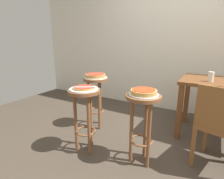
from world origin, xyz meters
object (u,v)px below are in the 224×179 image
Objects in this scene: pizza_middle at (144,92)px; stool_leftside at (96,92)px; pizza_server_knife at (85,87)px; wooden_chair at (220,125)px; serving_plate_middle at (144,95)px; pizza_foreground at (84,88)px; stool_middle at (143,115)px; serving_plate_foreground at (84,89)px; cup_near_edge at (211,77)px; stool_foreground at (85,108)px; pizza_leftside at (95,75)px; serving_plate_leftside at (95,77)px.

pizza_middle is 1.00m from stool_leftside.
pizza_server_knife is at bearing -64.53° from stool_leftside.
serving_plate_middle is at bearing -158.60° from wooden_chair.
wooden_chair reaches higher than pizza_middle.
pizza_server_knife reaches higher than pizza_foreground.
wooden_chair is 1.36m from pizza_server_knife.
pizza_foreground is 0.32× the size of stool_middle.
serving_plate_foreground is 1.39× the size of pizza_server_knife.
stool_leftside is at bearing -164.05° from cup_near_edge.
cup_near_edge reaches higher than wooden_chair.
wooden_chair is at bearing 21.40° from stool_middle.
stool_foreground is at bearing -153.43° from pizza_foreground.
pizza_leftside is (-0.25, 0.56, 0.03)m from serving_plate_foreground.
pizza_server_knife reaches higher than stool_leftside.
pizza_leftside is at bearing 113.75° from serving_plate_foreground.
stool_middle is 0.97m from stool_leftside.
stool_middle is 2.60× the size of pizza_leftside.
stool_middle is at bearing 11.73° from stool_foreground.
pizza_foreground reaches higher than serving_plate_middle.
cup_near_edge is (1.39, 0.40, 0.05)m from pizza_leftside.
stool_leftside is (-0.87, 0.44, 0.00)m from stool_middle.
pizza_middle is 1.13× the size of pizza_server_knife.
wooden_chair is (1.54, -0.17, -0.27)m from serving_plate_leftside.
stool_leftside is (-0.87, 0.44, -0.21)m from serving_plate_middle.
serving_plate_foreground is 1.23× the size of pizza_middle.
serving_plate_foreground is at bearing -163.12° from wooden_chair.
serving_plate_middle is 0.77m from wooden_chair.
serving_plate_leftside is 2.72× the size of cup_near_edge.
pizza_middle is 0.89× the size of pizza_leftside.
stool_foreground is 2.28× the size of serving_plate_leftside.
pizza_server_knife is (0.28, -0.58, 0.03)m from serving_plate_leftside.
serving_plate_leftside is at bearing -90.00° from stool_leftside.
stool_leftside is 2.60× the size of pizza_leftside.
stool_foreground is at bearing -168.27° from pizza_middle.
cup_near_edge reaches higher than stool_middle.
stool_middle is 0.72m from wooden_chair.
pizza_server_knife is at bearing -33.69° from serving_plate_foreground.
serving_plate_foreground is 1.10× the size of pizza_leftside.
cup_near_edge reaches higher than pizza_leftside.
stool_foreground is 2.38× the size of serving_plate_foreground.
pizza_server_knife is (0.28, -0.58, 0.24)m from stool_leftside.
serving_plate_middle is at bearing -26.70° from pizza_leftside.
cup_near_edge reaches higher than serving_plate_middle.
stool_foreground is 2.55× the size of serving_plate_middle.
serving_plate_foreground is at bearing -168.27° from stool_middle.
serving_plate_leftside is 1.57m from wooden_chair.
pizza_leftside reaches higher than stool_foreground.
pizza_foreground is 0.04m from pizza_server_knife.
pizza_leftside is at bearing 0.00° from serving_plate_leftside.
wooden_chair is (0.67, 0.26, -0.27)m from serving_plate_middle.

